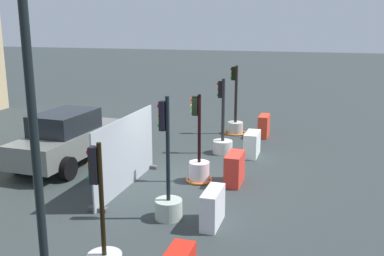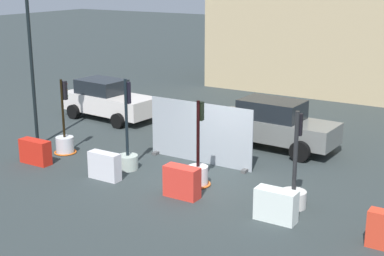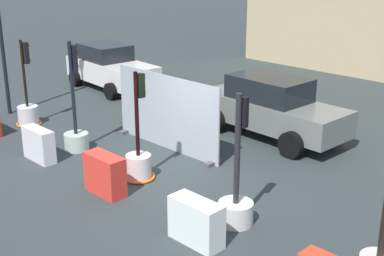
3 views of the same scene
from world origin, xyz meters
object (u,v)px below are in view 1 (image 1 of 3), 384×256
traffic_light_4 (235,122)px  construction_barrier_2 (235,169)px  traffic_light_3 (222,140)px  construction_barrier_1 (213,208)px  construction_barrier_4 (264,126)px  street_lamp_post (28,70)px  traffic_light_2 (199,167)px  construction_barrier_3 (252,144)px  car_grey_saloon (68,138)px  traffic_light_1 (168,197)px

traffic_light_4 → construction_barrier_2: size_ratio=2.77×
traffic_light_3 → construction_barrier_1: traffic_light_3 is taller
construction_barrier_4 → street_lamp_post: street_lamp_post is taller
construction_barrier_2 → traffic_light_2: bearing=95.2°
construction_barrier_3 → street_lamp_post: 10.75m
traffic_light_3 → construction_barrier_4: (2.77, -1.11, -0.04)m
traffic_light_2 → construction_barrier_1: (-2.70, -1.08, -0.03)m
traffic_light_4 → construction_barrier_1: 8.74m
traffic_light_2 → street_lamp_post: 7.91m
traffic_light_3 → construction_barrier_2: 3.11m
traffic_light_4 → construction_barrier_4: (-0.16, -1.22, -0.03)m
car_grey_saloon → traffic_light_2: bearing=-95.0°
traffic_light_1 → car_grey_saloon: bearing=56.2°
traffic_light_4 → traffic_light_1: bearing=-179.5°
traffic_light_3 → construction_barrier_3: 1.07m
traffic_light_3 → construction_barrier_4: size_ratio=2.70×
traffic_light_3 → construction_barrier_1: size_ratio=2.56×
construction_barrier_4 → car_grey_saloon: 7.87m
traffic_light_1 → traffic_light_4: size_ratio=1.04×
construction_barrier_1 → traffic_light_1: bearing=87.9°
construction_barrier_1 → construction_barrier_2: construction_barrier_2 is taller
traffic_light_1 → traffic_light_3: traffic_light_1 is taller
traffic_light_4 → construction_barrier_2: bearing=-169.1°
construction_barrier_1 → construction_barrier_2: (2.79, 0.04, 0.03)m
car_grey_saloon → street_lamp_post: size_ratio=0.74×
traffic_light_1 → car_grey_saloon: (3.06, 4.56, 0.34)m
traffic_light_2 → car_grey_saloon: (0.40, 4.58, 0.43)m
traffic_light_2 → construction_barrier_3: traffic_light_2 is taller
traffic_light_4 → construction_barrier_2: traffic_light_4 is taller
car_grey_saloon → street_lamp_post: bearing=-150.2°
construction_barrier_4 → car_grey_saloon: bearing=133.4°
traffic_light_2 → construction_barrier_3: bearing=-20.2°
traffic_light_4 → construction_barrier_4: 1.23m
construction_barrier_4 → traffic_light_4: bearing=82.3°
construction_barrier_1 → construction_barrier_3: 5.67m
traffic_light_4 → car_grey_saloon: (-5.56, 4.49, 0.40)m
traffic_light_2 → construction_barrier_3: (2.98, -1.10, -0.03)m
traffic_light_1 → construction_barrier_1: 1.10m
construction_barrier_1 → construction_barrier_4: size_ratio=1.05×
traffic_light_4 → car_grey_saloon: traffic_light_4 is taller
traffic_light_2 → construction_barrier_2: bearing=-84.8°
construction_barrier_2 → traffic_light_4: bearing=10.9°
traffic_light_1 → traffic_light_2: traffic_light_1 is taller
car_grey_saloon → traffic_light_3: bearing=-60.3°
construction_barrier_3 → construction_barrier_1: bearing=179.9°
traffic_light_2 → traffic_light_4: traffic_light_4 is taller
construction_barrier_4 → traffic_light_1: bearing=172.3°
traffic_light_2 → street_lamp_post: (-7.07, 0.30, 3.53)m
traffic_light_3 → car_grey_saloon: traffic_light_3 is taller
traffic_light_3 → construction_barrier_4: 2.98m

